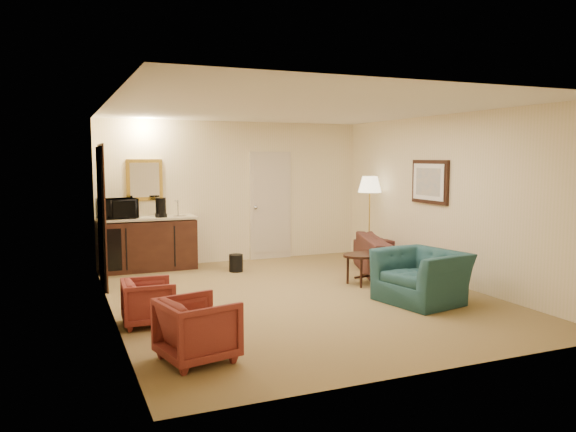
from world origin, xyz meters
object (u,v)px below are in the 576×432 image
object	(u,v)px
coffee_table	(368,269)
waste_bin	(236,263)
rose_chair_near	(148,300)
microwave	(117,206)
floor_lamp	(369,220)
teal_armchair	(422,268)
wetbar_cabinet	(148,244)
sofa	(390,250)
coffee_maker	(161,207)
rose_chair_far	(197,326)

from	to	relation	value
coffee_table	waste_bin	bearing A→B (deg)	133.86
rose_chair_near	microwave	size ratio (longest dim) A/B	0.97
floor_lamp	microwave	distance (m)	4.45
teal_armchair	microwave	bearing A→B (deg)	-146.87
wetbar_cabinet	coffee_table	world-z (taller)	wetbar_cabinet
coffee_table	waste_bin	xyz separation A→B (m)	(-1.60, 1.67, -0.09)
sofa	coffee_maker	xyz separation A→B (m)	(-3.39, 1.91, 0.66)
rose_chair_far	waste_bin	bearing A→B (deg)	-35.07
rose_chair_near	rose_chair_far	size ratio (longest dim) A/B	0.87
sofa	coffee_table	bearing A→B (deg)	140.50
wetbar_cabinet	coffee_maker	distance (m)	0.67
sofa	floor_lamp	distance (m)	1.19
waste_bin	rose_chair_near	bearing A→B (deg)	-126.25
floor_lamp	microwave	world-z (taller)	floor_lamp
sofa	microwave	xyz separation A→B (m)	(-4.10, 1.98, 0.70)
microwave	teal_armchair	bearing A→B (deg)	-55.76
teal_armchair	rose_chair_far	size ratio (longest dim) A/B	1.59
wetbar_cabinet	sofa	xyz separation A→B (m)	(3.60, -2.01, -0.03)
rose_chair_near	coffee_table	bearing A→B (deg)	-73.58
coffee_maker	sofa	bearing A→B (deg)	-40.34
rose_chair_near	waste_bin	world-z (taller)	rose_chair_near
rose_chair_far	coffee_maker	xyz separation A→B (m)	(0.46, 4.52, 0.75)
rose_chair_far	coffee_maker	distance (m)	4.60
microwave	sofa	bearing A→B (deg)	-36.18
waste_bin	coffee_maker	distance (m)	1.60
sofa	microwave	world-z (taller)	microwave
teal_armchair	microwave	size ratio (longest dim) A/B	1.77
microwave	rose_chair_near	bearing A→B (deg)	-100.35
sofa	floor_lamp	bearing A→B (deg)	6.95
teal_armchair	waste_bin	size ratio (longest dim) A/B	3.63
coffee_table	floor_lamp	world-z (taller)	floor_lamp
waste_bin	teal_armchair	bearing A→B (deg)	-59.65
rose_chair_far	floor_lamp	distance (m)	5.55
coffee_table	sofa	bearing A→B (deg)	30.70
rose_chair_near	waste_bin	distance (m)	3.13
microwave	wetbar_cabinet	bearing A→B (deg)	-7.96
floor_lamp	coffee_maker	distance (m)	3.74
floor_lamp	coffee_maker	size ratio (longest dim) A/B	4.79
wetbar_cabinet	waste_bin	xyz separation A→B (m)	(1.35, -0.72, -0.31)
teal_armchair	coffee_maker	distance (m)	4.57
teal_armchair	rose_chair_near	distance (m)	3.57
rose_chair_near	coffee_table	world-z (taller)	rose_chair_near
coffee_maker	microwave	bearing A→B (deg)	162.85
microwave	waste_bin	bearing A→B (deg)	-31.05
rose_chair_far	coffee_table	xyz separation A→B (m)	(3.20, 2.23, -0.10)
wetbar_cabinet	microwave	size ratio (longest dim) A/B	2.70
floor_lamp	waste_bin	bearing A→B (deg)	175.68
sofa	waste_bin	world-z (taller)	sofa
coffee_table	floor_lamp	xyz separation A→B (m)	(0.90, 1.48, 0.57)
wetbar_cabinet	floor_lamp	world-z (taller)	floor_lamp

